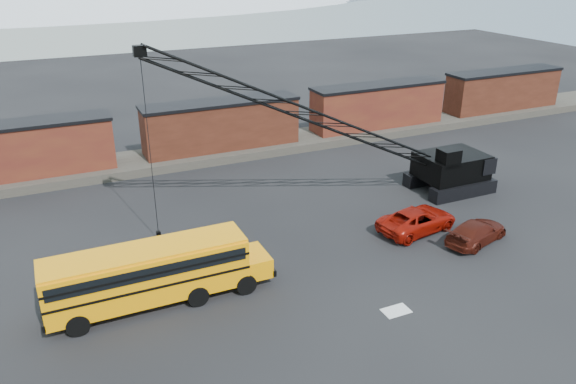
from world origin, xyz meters
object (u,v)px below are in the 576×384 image
at_px(school_bus, 154,272).
at_px(crawler_crane, 325,121).
at_px(red_pickup, 417,220).
at_px(maroon_suv, 476,232).

distance_m(school_bus, crawler_crane, 15.12).
height_order(red_pickup, maroon_suv, red_pickup).
height_order(maroon_suv, crawler_crane, crawler_crane).
relative_size(school_bus, red_pickup, 2.11).
bearing_deg(red_pickup, maroon_suv, -148.38).
xyz_separation_m(school_bus, crawler_crane, (12.95, 6.28, 4.64)).
height_order(school_bus, crawler_crane, crawler_crane).
bearing_deg(crawler_crane, school_bus, -154.12).
distance_m(red_pickup, crawler_crane, 8.71).
bearing_deg(maroon_suv, school_bus, 68.09).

